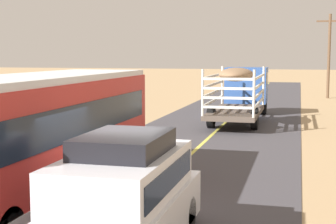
# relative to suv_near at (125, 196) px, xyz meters

# --- Properties ---
(suv_near) EXTENTS (1.90, 4.62, 2.29)m
(suv_near) POSITION_rel_suv_near_xyz_m (0.00, 0.00, 0.00)
(suv_near) COLOR silver
(suv_near) RESTS_ON road_surface
(livestock_truck) EXTENTS (2.53, 9.70, 3.02)m
(livestock_truck) POSITION_rel_suv_near_xyz_m (-0.16, 21.33, 0.64)
(livestock_truck) COLOR #3359A5
(livestock_truck) RESTS_ON road_surface
(bus) EXTENTS (2.54, 10.00, 3.21)m
(bus) POSITION_rel_suv_near_xyz_m (-3.15, 2.51, 0.60)
(bus) COLOR red
(bus) RESTS_ON road_surface
(power_pole_far) EXTENTS (2.20, 0.24, 7.11)m
(power_pole_far) POSITION_rel_suv_near_xyz_m (5.39, 36.99, 2.68)
(power_pole_far) COLOR brown
(power_pole_far) RESTS_ON ground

